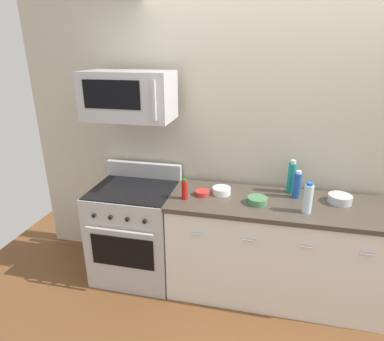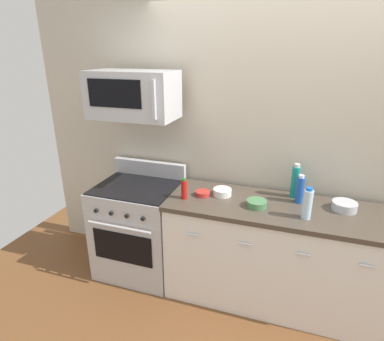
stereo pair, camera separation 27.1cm
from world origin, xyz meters
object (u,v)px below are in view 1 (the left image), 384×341
Objects in this scene: bowl_steel_prep at (340,199)px; bottle_sparkling_teal at (292,177)px; bowl_green_glaze at (257,200)px; range_oven at (136,231)px; bottle_hot_sauce_red at (185,190)px; bottle_soda_blue at (297,185)px; bowl_white_ceramic at (222,190)px; bowl_red_small at (202,193)px; microwave at (129,96)px; bottle_water_clear at (308,198)px.

bottle_sparkling_teal is at bearing 162.09° from bowl_steel_prep.
bottle_sparkling_teal is 1.85× the size of bowl_green_glaze.
range_oven reaches higher than bowl_green_glaze.
bottle_hot_sauce_red is (-0.88, -0.33, -0.06)m from bottle_sparkling_teal.
bowl_white_ceramic is (-0.64, -0.07, -0.08)m from bottle_soda_blue.
range_oven is 0.94m from bowl_white_ceramic.
bottle_soda_blue reaches higher than bowl_red_small.
bottle_soda_blue is 0.96m from bottle_hot_sauce_red.
bottle_soda_blue is 1.27× the size of bowl_steel_prep.
microwave reaches higher than bowl_green_glaze.
bottle_water_clear is 0.38m from bowl_steel_prep.
bowl_red_small is at bearing -170.97° from bottle_soda_blue.
bowl_steel_prep is (0.34, -0.03, -0.08)m from bottle_soda_blue.
range_oven is 1.61m from bottle_water_clear.
bottle_sparkling_teal is 0.95m from bottle_hot_sauce_red.
bottle_hot_sauce_red is (0.51, -0.15, -0.74)m from microwave.
bowl_green_glaze is at bearing -166.18° from bowl_steel_prep.
microwave is at bearing 163.38° from bottle_hot_sauce_red.
range_oven is 5.93× the size of bottle_hot_sauce_red.
bottle_hot_sauce_red is at bearing -170.85° from bowl_steel_prep.
bowl_red_small is at bearing -0.09° from range_oven.
bottle_water_clear is (0.06, -0.27, 0.00)m from bottle_soda_blue.
bottle_soda_blue is 0.97× the size of bottle_water_clear.
microwave reaches higher than bowl_red_small.
microwave reaches higher than bottle_soda_blue.
range_oven is 1.53m from bottle_sparkling_teal.
bowl_green_glaze is (-0.38, 0.07, -0.09)m from bottle_water_clear.
bottle_hot_sauce_red reaches higher than bowl_red_small.
microwave reaches higher than bowl_white_ceramic.
bottle_hot_sauce_red is 1.29m from bowl_steel_prep.
bottle_sparkling_teal is at bearing 9.02° from range_oven.
bowl_red_small is at bearing -4.06° from microwave.
bottle_sparkling_teal is 0.42m from bowl_green_glaze.
range_oven is 0.75m from bottle_hot_sauce_red.
range_oven reaches higher than bowl_white_ceramic.
bottle_soda_blue is at bearing 175.18° from bowl_steel_prep.
bottle_hot_sauce_red is at bearing -176.13° from bowl_green_glaze.
bottle_water_clear is (1.50, -0.14, 0.57)m from range_oven.
bowl_white_ceramic is at bearing 20.62° from bowl_red_small.
bowl_white_ceramic is (0.16, 0.06, 0.01)m from bowl_red_small.
bowl_green_glaze is at bearing -3.45° from range_oven.
microwave is 2.47× the size of bottle_sparkling_teal.
bowl_white_ceramic is at bearing 4.20° from range_oven.
bottle_soda_blue is 0.27m from bottle_water_clear.
microwave is 4.65× the size of bowl_white_ceramic.
bowl_green_glaze is at bearing 169.18° from bottle_water_clear.
microwave is 1.61m from bottle_soda_blue.
microwave is 5.82× the size of bowl_red_small.
bowl_white_ceramic is (-0.31, 0.13, 0.00)m from bowl_green_glaze.
bottle_sparkling_teal reaches higher than bowl_red_small.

